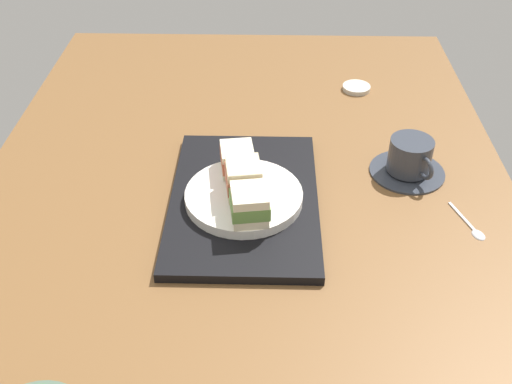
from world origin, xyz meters
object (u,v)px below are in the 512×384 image
at_px(teaspoon, 474,228).
at_px(sandwich_plate, 243,196).
at_px(coffee_cup, 410,159).
at_px(small_sauce_dish, 356,88).
at_px(sandwich_near, 237,159).
at_px(sandwich_far, 249,205).
at_px(sandwich_middle, 243,178).

bearing_deg(teaspoon, sandwich_plate, -97.03).
distance_m(coffee_cup, small_sauce_dish, 0.34).
height_order(sandwich_near, teaspoon, sandwich_near).
height_order(sandwich_plate, teaspoon, sandwich_plate).
bearing_deg(small_sauce_dish, coffee_cup, 10.62).
relative_size(coffee_cup, small_sauce_dish, 2.20).
relative_size(sandwich_plate, sandwich_far, 2.85).
xyz_separation_m(coffee_cup, teaspoon, (0.16, 0.08, -0.03)).
relative_size(small_sauce_dish, teaspoon, 0.63).
bearing_deg(sandwich_far, sandwich_near, -168.89).
height_order(sandwich_plate, sandwich_far, sandwich_far).
height_order(sandwich_middle, small_sauce_dish, sandwich_middle).
bearing_deg(sandwich_plate, coffee_cup, 110.12).
bearing_deg(teaspoon, sandwich_middle, -97.03).
xyz_separation_m(sandwich_plate, coffee_cup, (-0.11, 0.31, 0.01)).
height_order(sandwich_far, coffee_cup, sandwich_far).
xyz_separation_m(sandwich_far, coffee_cup, (-0.18, 0.30, -0.03)).
bearing_deg(sandwich_middle, sandwich_plate, 26.57).
relative_size(sandwich_middle, small_sauce_dish, 1.16).
xyz_separation_m(sandwich_near, sandwich_middle, (0.07, 0.01, 0.01)).
distance_m(sandwich_plate, sandwich_middle, 0.04).
distance_m(sandwich_near, teaspoon, 0.43).
bearing_deg(sandwich_plate, teaspoon, 82.97).
bearing_deg(sandwich_near, sandwich_middle, 11.11).
distance_m(sandwich_near, small_sauce_dish, 0.46).
bearing_deg(sandwich_plate, sandwich_middle, -153.43).
bearing_deg(coffee_cup, small_sauce_dish, -169.38).
height_order(sandwich_near, sandwich_far, sandwich_far).
bearing_deg(coffee_cup, sandwich_far, -58.62).
height_order(sandwich_near, sandwich_middle, sandwich_middle).
bearing_deg(teaspoon, coffee_cup, -152.60).
bearing_deg(sandwich_middle, small_sauce_dish, 150.85).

